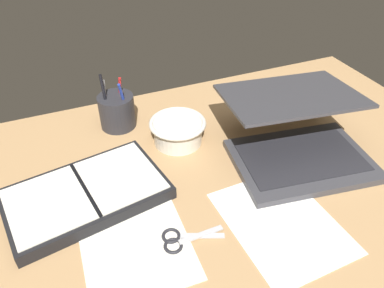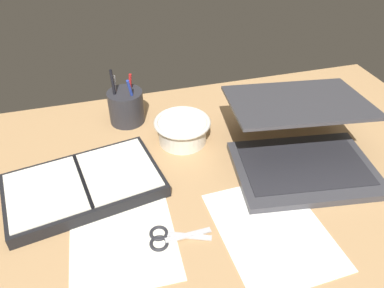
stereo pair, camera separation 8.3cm
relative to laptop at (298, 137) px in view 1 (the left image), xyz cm
name	(u,v)px [view 1 (the left image)]	position (x,y,z in cm)	size (l,w,h in cm)	color
desk_top	(230,193)	(-21.41, -5.35, -6.44)	(140.00, 100.00, 2.00)	tan
laptop	(298,137)	(0.00, 0.00, 0.00)	(38.02, 38.78, 15.29)	#38383D
bowl	(178,130)	(-25.90, 16.76, -1.79)	(15.09, 15.09, 6.59)	silver
pen_cup	(117,111)	(-38.91, 30.46, -0.58)	(9.95, 9.95, 16.39)	#28282D
planner	(86,194)	(-52.54, 4.46, -3.81)	(37.61, 26.61, 3.44)	black
scissors	(179,239)	(-37.45, -14.26, -5.10)	(12.86, 6.64, 0.80)	#B7B7BC
paper_sheet_front	(281,222)	(-15.83, -18.13, -5.36)	(21.38, 27.70, 0.16)	white
paper_sheet_beside_planner	(135,244)	(-45.90, -11.74, -5.36)	(21.02, 24.96, 0.16)	silver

